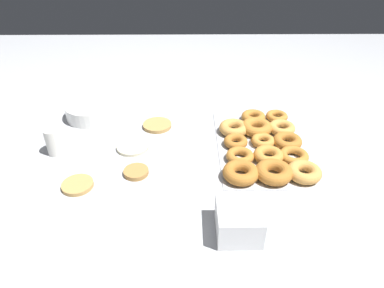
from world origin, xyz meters
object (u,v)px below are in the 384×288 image
Objects in this scene: pancake_2 at (133,147)px; batter_bowl at (91,111)px; pancake_3 at (157,125)px; container_stack at (239,220)px; pancake_0 at (78,185)px; donut_tray at (264,145)px; pancake_1 at (136,172)px; paper_cup at (55,141)px.

batter_bowl is at bearing 40.87° from pancake_2.
container_stack reaches higher than pancake_3.
pancake_0 is 0.48× the size of batter_bowl.
pancake_2 is at bearing -34.04° from pancake_0.
pancake_3 is at bearing 67.06° from donut_tray.
pancake_1 is at bearing -168.17° from pancake_2.
container_stack is at bearing -140.16° from pancake_2.
donut_tray is 0.71m from batter_bowl.
paper_cup reaches higher than batter_bowl.
donut_tray is at bearing -73.14° from pancake_1.
pancake_0 is at bearing -146.93° from paper_cup.
pancake_2 is 0.91× the size of container_stack.
paper_cup reaches higher than pancake_3.
batter_bowl reaches higher than pancake_1.
batter_bowl is at bearing 7.72° from pancake_0.
batter_bowl is 2.06× the size of paper_cup.
container_stack is at bearing -111.52° from pancake_0.
batter_bowl is (0.08, 0.28, 0.02)m from pancake_3.
pancake_3 is at bearing -8.76° from pancake_1.
batter_bowl reaches higher than pancake_3.
paper_cup reaches higher than pancake_0.
pancake_1 is 0.39m from container_stack.
paper_cup is at bearing 117.28° from pancake_3.
pancake_1 is 0.83× the size of paper_cup.
container_stack is at bearing -139.77° from batter_bowl.
pancake_0 is 0.18m from pancake_1.
pancake_0 is at bearing 107.69° from donut_tray.
batter_bowl is 0.26m from paper_cup.
batter_bowl reaches higher than pancake_0.
pancake_3 is (0.36, -0.22, 0.00)m from pancake_0.
pancake_1 reaches higher than pancake_0.
pancake_1 is 0.72× the size of pancake_3.
pancake_2 is 0.26m from paper_cup.
container_stack is 0.69m from paper_cup.
pancake_2 is (0.21, -0.14, -0.00)m from pancake_0.
container_stack is (-0.39, -0.33, 0.04)m from pancake_2.
pancake_2 is 0.58× the size of batter_bowl.
pancake_2 is 0.51m from container_stack.
pancake_0 is 0.25m from pancake_2.
container_stack reaches higher than donut_tray.
pancake_0 is 0.86× the size of pancake_3.
pancake_2 is 0.17m from pancake_3.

